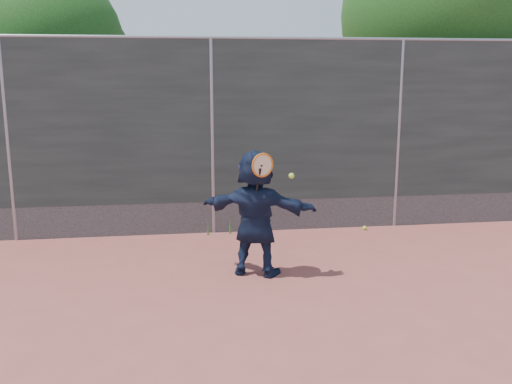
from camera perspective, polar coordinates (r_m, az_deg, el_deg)
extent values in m
plane|color=#9E4C42|center=(5.84, -1.84, -13.34)|extent=(80.00, 80.00, 0.00)
imported|color=#151F3A|center=(7.04, 0.00, -2.10)|extent=(1.53, 1.01, 1.58)
sphere|color=#BAEC34|center=(9.38, 10.81, -3.54)|extent=(0.07, 0.07, 0.07)
cube|color=#38423D|center=(8.81, -4.42, 6.99)|extent=(20.00, 0.04, 2.50)
cube|color=slate|center=(9.05, -4.27, -2.51)|extent=(20.00, 0.03, 0.50)
cylinder|color=gray|center=(8.79, -4.55, 15.14)|extent=(20.00, 0.05, 0.05)
cylinder|color=gray|center=(9.14, -23.57, 4.65)|extent=(0.06, 0.06, 3.00)
cylinder|color=gray|center=(8.83, -4.39, 5.38)|extent=(0.06, 0.06, 3.00)
cylinder|color=gray|center=(9.50, 14.05, 5.51)|extent=(0.06, 0.06, 3.00)
torus|color=#CF6113|center=(6.73, 0.66, 2.70)|extent=(0.28, 0.13, 0.29)
cylinder|color=beige|center=(6.73, 0.66, 2.70)|extent=(0.23, 0.10, 0.25)
cylinder|color=black|center=(6.78, 0.21, 1.05)|extent=(0.08, 0.13, 0.33)
sphere|color=#BAEC34|center=(6.82, 3.57, 1.63)|extent=(0.07, 0.07, 0.07)
cylinder|color=#382314|center=(12.13, 16.73, 5.70)|extent=(0.28, 0.28, 2.60)
sphere|color=#23561C|center=(12.12, 17.39, 16.52)|extent=(3.60, 3.60, 3.60)
sphere|color=#23561C|center=(12.59, 19.95, 14.51)|extent=(2.52, 2.52, 2.52)
cylinder|color=#382314|center=(12.09, -19.71, 4.53)|extent=(0.28, 0.28, 2.20)
sphere|color=#23561C|center=(12.02, -20.36, 13.67)|extent=(3.00, 3.00, 3.00)
sphere|color=#23561C|center=(12.10, -17.22, 12.43)|extent=(2.10, 2.10, 2.10)
cone|color=#387226|center=(8.99, -2.61, -3.39)|extent=(0.03, 0.03, 0.26)
cone|color=#387226|center=(9.03, -0.73, -3.16)|extent=(0.03, 0.03, 0.30)
cone|color=#387226|center=(8.95, -4.84, -3.62)|extent=(0.03, 0.03, 0.22)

